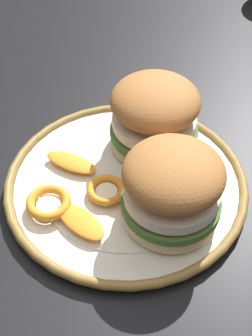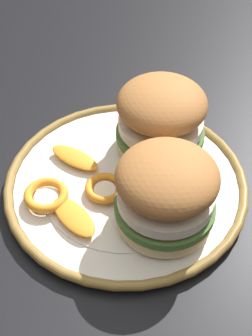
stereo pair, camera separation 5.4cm
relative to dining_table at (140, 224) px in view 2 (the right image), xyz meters
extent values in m
cube|color=black|center=(0.00, 0.00, 0.08)|extent=(1.14, 1.03, 0.03)
cylinder|color=silver|center=(-0.02, 0.02, 0.10)|extent=(0.29, 0.29, 0.01)
torus|color=olive|center=(-0.02, 0.02, 0.11)|extent=(0.31, 0.31, 0.01)
cylinder|color=silver|center=(-0.02, 0.02, 0.11)|extent=(0.22, 0.22, 0.00)
cylinder|color=beige|center=(0.05, -0.02, 0.12)|extent=(0.11, 0.11, 0.02)
cylinder|color=#477033|center=(0.05, -0.02, 0.14)|extent=(0.12, 0.12, 0.01)
cylinder|color=#BC3828|center=(0.05, -0.02, 0.14)|extent=(0.10, 0.10, 0.01)
cylinder|color=silver|center=(0.05, -0.02, 0.15)|extent=(0.11, 0.11, 0.01)
ellipsoid|color=#A36633|center=(0.05, -0.02, 0.19)|extent=(0.13, 0.13, 0.05)
cylinder|color=beige|center=(-0.08, -0.03, 0.12)|extent=(0.11, 0.11, 0.02)
cylinder|color=#477033|center=(-0.08, -0.03, 0.14)|extent=(0.12, 0.12, 0.01)
cylinder|color=#BC3828|center=(-0.08, -0.03, 0.14)|extent=(0.10, 0.10, 0.01)
cylinder|color=silver|center=(-0.08, -0.03, 0.15)|extent=(0.11, 0.11, 0.01)
ellipsoid|color=#A36633|center=(-0.08, -0.03, 0.19)|extent=(0.12, 0.12, 0.05)
torus|color=orange|center=(-0.06, 0.11, 0.12)|extent=(0.06, 0.06, 0.01)
cylinder|color=#F4E5C6|center=(-0.06, 0.11, 0.11)|extent=(0.03, 0.03, 0.00)
ellipsoid|color=orange|center=(-0.09, 0.08, 0.12)|extent=(0.07, 0.07, 0.01)
ellipsoid|color=orange|center=(0.01, 0.09, 0.12)|extent=(0.06, 0.08, 0.01)
torus|color=orange|center=(-0.04, 0.04, 0.12)|extent=(0.07, 0.07, 0.01)
cylinder|color=#F4E5C6|center=(-0.04, 0.04, 0.11)|extent=(0.03, 0.03, 0.00)
camera|label=1|loc=(-0.45, 0.04, 0.59)|focal=54.22mm
camera|label=2|loc=(-0.45, -0.02, 0.59)|focal=54.22mm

